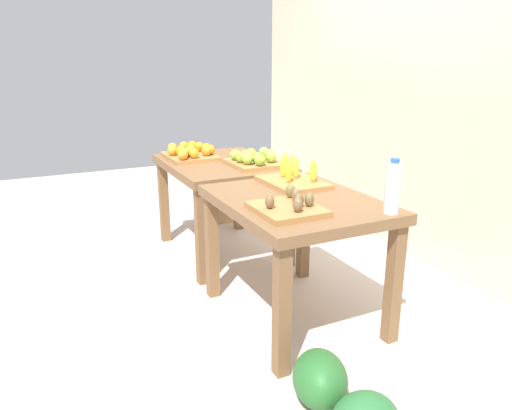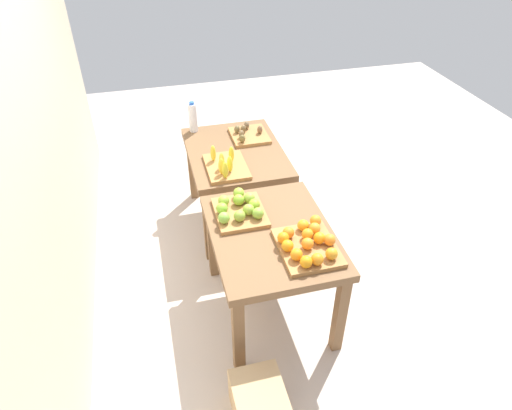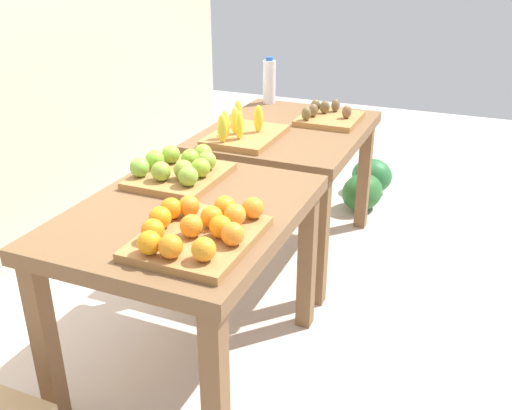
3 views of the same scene
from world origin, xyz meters
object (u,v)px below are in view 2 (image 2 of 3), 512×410
object	(u,v)px
kiwi_bin	(248,134)
water_bottle	(193,117)
display_table_right	(236,161)
display_table_left	(271,244)
watermelon_pile	(245,158)
banana_crate	(226,165)
cardboard_produce_box	(260,407)
apple_bin	(240,209)
orange_bin	(308,244)

from	to	relation	value
kiwi_bin	water_bottle	world-z (taller)	water_bottle
water_bottle	display_table_right	bearing A→B (deg)	-147.20
display_table_left	kiwi_bin	distance (m)	1.34
display_table_right	watermelon_pile	distance (m)	1.05
banana_crate	watermelon_pile	size ratio (longest dim) A/B	0.70
kiwi_bin	watermelon_pile	size ratio (longest dim) A/B	0.57
display_table_left	watermelon_pile	bearing A→B (deg)	-8.08
cardboard_produce_box	display_table_right	bearing A→B (deg)	-8.73
display_table_left	water_bottle	bearing A→B (deg)	10.43
cardboard_produce_box	display_table_left	bearing A→B (deg)	-19.80
display_table_right	cardboard_produce_box	distance (m)	2.04
cardboard_produce_box	water_bottle	bearing A→B (deg)	-0.27
apple_bin	water_bottle	bearing A→B (deg)	5.51
banana_crate	water_bottle	world-z (taller)	water_bottle
orange_bin	watermelon_pile	size ratio (longest dim) A/B	0.72
display_table_left	apple_bin	distance (m)	0.33
display_table_right	watermelon_pile	bearing A→B (deg)	-17.98
display_table_right	cardboard_produce_box	world-z (taller)	display_table_right
display_table_right	kiwi_bin	bearing A→B (deg)	-39.36
display_table_left	water_bottle	xyz separation A→B (m)	(1.57, 0.29, 0.24)
apple_bin	banana_crate	size ratio (longest dim) A/B	0.91
apple_bin	kiwi_bin	world-z (taller)	apple_bin
cardboard_produce_box	kiwi_bin	bearing A→B (deg)	-12.17
apple_bin	watermelon_pile	distance (m)	1.92
orange_bin	apple_bin	world-z (taller)	apple_bin
display_table_right	orange_bin	size ratio (longest dim) A/B	2.29
watermelon_pile	orange_bin	bearing A→B (deg)	177.11
watermelon_pile	cardboard_produce_box	bearing A→B (deg)	168.34
water_bottle	apple_bin	bearing A→B (deg)	-174.49
cardboard_produce_box	apple_bin	bearing A→B (deg)	-7.39
orange_bin	kiwi_bin	xyz separation A→B (m)	(1.54, 0.01, -0.02)
kiwi_bin	cardboard_produce_box	xyz separation A→B (m)	(-2.15, 0.46, -0.63)
water_bottle	orange_bin	bearing A→B (deg)	-165.58
kiwi_bin	water_bottle	size ratio (longest dim) A/B	1.28
orange_bin	banana_crate	distance (m)	1.10
watermelon_pile	cardboard_produce_box	xyz separation A→B (m)	(-2.82, 0.58, 0.02)
kiwi_bin	water_bottle	distance (m)	0.53
banana_crate	cardboard_produce_box	world-z (taller)	banana_crate
display_table_left	apple_bin	size ratio (longest dim) A/B	2.60
orange_bin	water_bottle	size ratio (longest dim) A/B	1.62
banana_crate	display_table_left	bearing A→B (deg)	-170.58
banana_crate	cardboard_produce_box	xyz separation A→B (m)	(-1.67, 0.16, -0.64)
orange_bin	cardboard_produce_box	distance (m)	1.01
display_table_left	cardboard_produce_box	xyz separation A→B (m)	(-0.83, 0.30, -0.49)
watermelon_pile	kiwi_bin	bearing A→B (deg)	169.99
kiwi_bin	watermelon_pile	distance (m)	0.94
apple_bin	banana_crate	xyz separation A→B (m)	(0.60, -0.02, -0.01)
orange_bin	display_table_left	bearing A→B (deg)	37.91
water_bottle	watermelon_pile	bearing A→B (deg)	-53.45
display_table_right	apple_bin	xyz separation A→B (m)	(-0.88, 0.16, 0.15)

